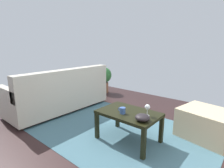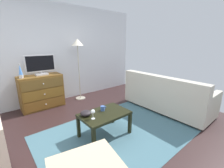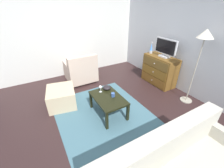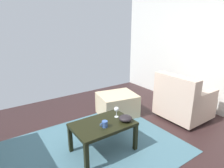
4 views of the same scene
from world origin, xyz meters
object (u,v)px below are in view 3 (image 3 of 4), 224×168
(wine_glass, at_px, (100,87))
(standing_lamp, at_px, (204,41))
(lava_lamp, at_px, (151,48))
(ottoman, at_px, (62,97))
(bowl_decorative, at_px, (107,88))
(coffee_table, at_px, (108,99))
(tv, at_px, (165,48))
(armchair, at_px, (81,71))
(dresser, at_px, (159,70))
(mug, at_px, (113,95))

(wine_glass, xyz_separation_m, standing_lamp, (0.81, 1.96, 0.91))
(lava_lamp, height_order, ottoman, lava_lamp)
(bowl_decorative, xyz_separation_m, ottoman, (-0.54, -0.92, -0.26))
(coffee_table, relative_size, ottoman, 1.18)
(tv, relative_size, armchair, 0.78)
(bowl_decorative, distance_m, standing_lamp, 2.21)
(dresser, xyz_separation_m, bowl_decorative, (0.19, -1.84, 0.06))
(armchair, bearing_deg, ottoman, -41.89)
(armchair, bearing_deg, coffee_table, -0.47)
(tv, xyz_separation_m, lava_lamp, (-0.45, -0.07, -0.11))
(wine_glass, bearing_deg, tv, 94.65)
(lava_lamp, height_order, standing_lamp, standing_lamp)
(armchair, xyz_separation_m, ottoman, (0.90, -0.81, -0.13))
(coffee_table, relative_size, wine_glass, 5.28)
(coffee_table, bearing_deg, armchair, 179.53)
(mug, distance_m, armchair, 1.77)
(mug, bearing_deg, standing_lamp, 74.30)
(tv, xyz_separation_m, coffee_table, (0.43, -1.99, -0.72))
(bowl_decorative, bearing_deg, armchair, -175.57)
(wine_glass, xyz_separation_m, ottoman, (-0.57, -0.75, -0.33))
(dresser, bearing_deg, armchair, -122.55)
(bowl_decorative, bearing_deg, ottoman, -120.23)
(lava_lamp, bearing_deg, dresser, 6.33)
(coffee_table, height_order, ottoman, coffee_table)
(coffee_table, xyz_separation_m, standing_lamp, (0.55, 1.92, 1.08))
(armchair, bearing_deg, standing_lamp, 39.92)
(lava_lamp, bearing_deg, wine_glass, -72.69)
(tv, distance_m, armchair, 2.48)
(mug, height_order, ottoman, mug)
(dresser, xyz_separation_m, standing_lamp, (1.03, -0.05, 1.04))
(dresser, height_order, mug, dresser)
(armchair, relative_size, ottoman, 1.24)
(ottoman, bearing_deg, tv, 81.81)
(dresser, relative_size, mug, 8.63)
(coffee_table, bearing_deg, mug, 70.65)
(standing_lamp, bearing_deg, armchair, -140.08)
(coffee_table, distance_m, ottoman, 1.16)
(dresser, height_order, bowl_decorative, dresser)
(wine_glass, bearing_deg, armchair, 177.67)
(lava_lamp, distance_m, standing_lamp, 1.50)
(wine_glass, relative_size, bowl_decorative, 0.86)
(mug, distance_m, ottoman, 1.27)
(wine_glass, bearing_deg, dresser, 96.29)
(mug, bearing_deg, dresser, 105.48)
(tv, height_order, bowl_decorative, tv)
(coffee_table, height_order, armchair, armchair)
(wine_glass, relative_size, standing_lamp, 0.09)
(tv, relative_size, mug, 5.94)
(standing_lamp, bearing_deg, mug, -105.70)
(bowl_decorative, height_order, standing_lamp, standing_lamp)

